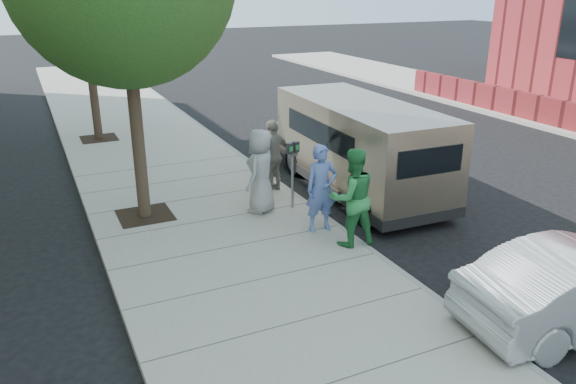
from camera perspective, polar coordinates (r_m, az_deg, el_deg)
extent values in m
plane|color=black|center=(11.91, -0.94, -5.25)|extent=(120.00, 120.00, 0.00)
cube|color=gray|center=(11.55, -5.49, -5.80)|extent=(5.00, 60.00, 0.15)
cube|color=gray|center=(12.49, 5.10, -3.70)|extent=(0.12, 60.00, 0.16)
cube|color=black|center=(13.35, -14.31, -2.28)|extent=(1.20, 1.20, 0.01)
cylinder|color=#38281E|center=(12.74, -15.08, 5.95)|extent=(0.28, 0.28, 3.96)
cube|color=black|center=(20.53, -18.64, 5.19)|extent=(1.20, 1.20, 0.01)
cylinder|color=#38281E|center=(20.17, -19.21, 10.00)|extent=(0.28, 0.28, 3.52)
cylinder|color=gray|center=(13.16, 0.46, 1.00)|extent=(0.06, 0.06, 1.28)
cube|color=gray|center=(12.95, 0.47, 3.85)|extent=(0.26, 0.14, 0.09)
cube|color=#2D2D30|center=(12.84, 0.15, 4.46)|extent=(0.16, 0.15, 0.25)
cube|color=#2D2D30|center=(12.96, 0.79, 4.61)|extent=(0.16, 0.15, 0.25)
cube|color=tan|center=(14.54, 7.27, 4.83)|extent=(2.37, 5.90, 2.15)
cube|color=tan|center=(17.39, 1.93, 5.74)|extent=(2.00, 0.66, 0.92)
cube|color=black|center=(12.11, 14.28, 3.03)|extent=(1.62, 0.08, 0.59)
cylinder|color=black|center=(16.01, 0.74, 3.13)|extent=(0.31, 0.83, 0.82)
cylinder|color=black|center=(16.84, 6.67, 3.86)|extent=(0.31, 0.83, 0.82)
cylinder|color=black|center=(12.70, 7.98, -1.76)|extent=(0.31, 0.83, 0.82)
cylinder|color=black|center=(13.73, 14.81, -0.55)|extent=(0.31, 0.83, 0.82)
imported|color=#5770BA|center=(11.87, 3.40, 0.38)|extent=(0.74, 0.52, 1.90)
imported|color=#2A8341|center=(11.24, 6.53, -0.54)|extent=(1.05, 0.86, 2.03)
imported|color=#99999B|center=(12.87, -2.78, 2.14)|extent=(1.12, 1.11, 1.96)
imported|color=gray|center=(14.20, -1.51, 3.70)|extent=(1.18, 0.85, 1.86)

